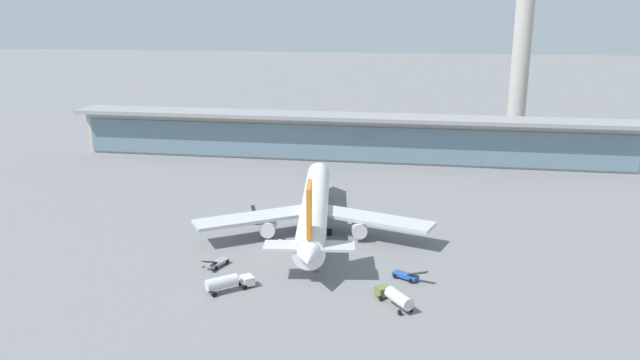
{
  "coord_description": "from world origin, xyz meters",
  "views": [
    {
      "loc": [
        23.72,
        -120.5,
        47.69
      ],
      "look_at": [
        0.0,
        19.78,
        8.23
      ],
      "focal_mm": 34.53,
      "sensor_mm": 36.0,
      "label": 1
    }
  ],
  "objects": [
    {
      "name": "control_tower",
      "position": [
        57.2,
        110.61,
        40.81
      ],
      "size": [
        12.0,
        12.0,
        74.93
      ],
      "color": "#B2ADA3",
      "rests_on": "ground"
    },
    {
      "name": "safety_cone_bravo",
      "position": [
        3.4,
        -13.36,
        0.32
      ],
      "size": [
        0.62,
        0.62,
        0.7
      ],
      "color": "orange",
      "rests_on": "ground"
    },
    {
      "name": "airliner_on_stand",
      "position": [
        1.09,
        6.0,
        5.63
      ],
      "size": [
        51.21,
        67.13,
        17.89
      ],
      "color": "white",
      "rests_on": "ground"
    },
    {
      "name": "safety_cone_charlie",
      "position": [
        -16.67,
        -16.49,
        0.32
      ],
      "size": [
        0.62,
        0.62,
        0.7
      ],
      "color": "orange",
      "rests_on": "ground"
    },
    {
      "name": "terminal_building",
      "position": [
        0.0,
        75.14,
        7.87
      ],
      "size": [
        183.6,
        12.8,
        15.2
      ],
      "color": "#B2ADA3",
      "rests_on": "ground"
    },
    {
      "name": "safety_cone_alpha",
      "position": [
        5.32,
        -14.97,
        0.32
      ],
      "size": [
        0.62,
        0.62,
        0.7
      ],
      "color": "orange",
      "rests_on": "ground"
    },
    {
      "name": "service_truck_mid_apron_grey",
      "position": [
        -14.0,
        -15.91,
        0.81
      ],
      "size": [
        3.58,
        6.86,
        2.7
      ],
      "color": "gray",
      "rests_on": "ground"
    },
    {
      "name": "service_truck_near_nose_white",
      "position": [
        -8.72,
        -25.71,
        1.71
      ],
      "size": [
        8.03,
        7.26,
        2.95
      ],
      "color": "silver",
      "rests_on": "ground"
    },
    {
      "name": "service_truck_on_taxiway_white",
      "position": [
        -2.93,
        -3.93,
        0.81
      ],
      "size": [
        6.8,
        3.86,
        2.7
      ],
      "color": "silver",
      "rests_on": "ground"
    },
    {
      "name": "service_truck_by_tail_white",
      "position": [
        -13.72,
        10.83,
        0.81
      ],
      "size": [
        4.1,
        6.74,
        2.7
      ],
      "color": "silver",
      "rests_on": "ground"
    },
    {
      "name": "service_truck_at_far_stand_blue",
      "position": [
        22.07,
        -15.71,
        0.81
      ],
      "size": [
        6.6,
        4.5,
        2.7
      ],
      "color": "#234C9E",
      "rests_on": "ground"
    },
    {
      "name": "ground_plane",
      "position": [
        0.0,
        0.0,
        0.0
      ],
      "size": [
        1200.0,
        1200.0,
        0.0
      ],
      "primitive_type": "plane",
      "color": "slate"
    },
    {
      "name": "service_truck_under_wing_olive",
      "position": [
        20.54,
        -26.57,
        1.71
      ],
      "size": [
        6.99,
        8.21,
        2.95
      ],
      "color": "olive",
      "rests_on": "ground"
    }
  ]
}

